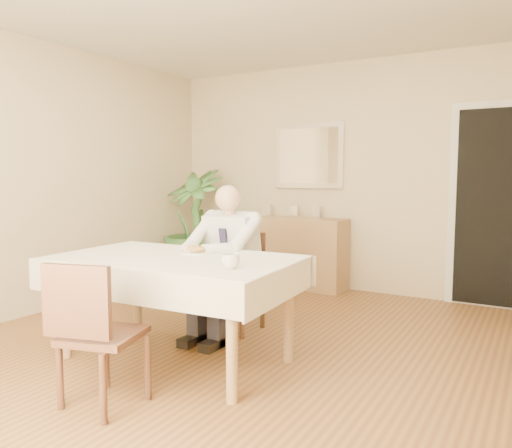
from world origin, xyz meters
The scene contains 17 objects.
room centered at (0.00, 0.00, 1.30)m, with size 5.00×5.02×2.60m.
doorway centered at (1.55, 2.46, 1.00)m, with size 0.96×0.07×2.10m.
mirror centered at (-0.51, 2.47, 1.55)m, with size 0.86×0.04×0.76m.
dining_table centered at (-0.32, -0.25, 0.67)m, with size 1.77×1.11×0.75m.
chair_far centered at (-0.32, 0.62, 0.47)m, with size 0.44×0.45×0.84m.
chair_near centered at (-0.23, -1.08, 0.48)m, with size 0.50×0.51×0.85m.
seated_man centered at (-0.32, 0.34, 0.69)m, with size 0.48×0.72×1.24m.
plate centered at (-0.27, -0.05, 0.76)m, with size 0.26×0.26×0.02m, color white.
food centered at (-0.27, -0.05, 0.78)m, with size 0.14×0.14×0.06m, color olive.
knife centered at (-0.23, -0.11, 0.78)m, with size 0.01×0.01×0.13m, color silver.
fork centered at (-0.31, -0.11, 0.78)m, with size 0.01×0.01×0.13m, color silver.
coffee_mug centered at (0.26, -0.42, 0.80)m, with size 0.11×0.11×0.09m, color white.
sideboard centered at (-0.51, 2.32, 0.41)m, with size 1.03×0.35×0.83m, color #A1814E.
photo_frame_left centered at (-1.02, 2.38, 0.90)m, with size 0.10×0.02×0.14m, color silver.
photo_frame_center centered at (-0.66, 2.39, 0.90)m, with size 0.10×0.02×0.14m, color silver.
photo_frame_right centered at (-0.37, 2.38, 0.90)m, with size 0.10×0.02×0.14m, color silver.
potted_palm centered at (-1.82, 1.96, 0.70)m, with size 0.78×0.78×1.39m, color #335F29.
Camera 1 is at (1.93, -2.98, 1.34)m, focal length 35.00 mm.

